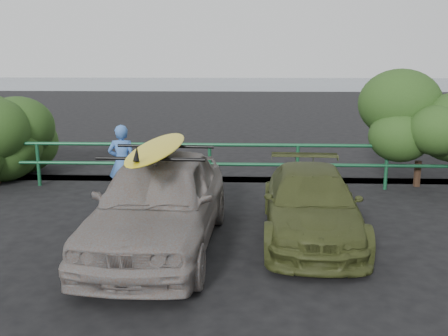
# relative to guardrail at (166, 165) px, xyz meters

# --- Properties ---
(ground) EXTENTS (80.00, 80.00, 0.00)m
(ground) POSITION_rel_guardrail_xyz_m (0.00, -5.00, -0.52)
(ground) COLOR black
(ocean) EXTENTS (200.00, 200.00, 0.00)m
(ocean) POSITION_rel_guardrail_xyz_m (0.00, 55.00, -0.52)
(ocean) COLOR slate
(ocean) RESTS_ON ground
(guardrail) EXTENTS (14.00, 0.08, 1.04)m
(guardrail) POSITION_rel_guardrail_xyz_m (0.00, 0.00, 0.00)
(guardrail) COLOR #154A2C
(guardrail) RESTS_ON ground
(shrub_right) EXTENTS (3.20, 2.40, 2.57)m
(shrub_right) POSITION_rel_guardrail_xyz_m (5.00, 0.50, 0.76)
(shrub_right) COLOR #274619
(shrub_right) RESTS_ON ground
(sedan) EXTENTS (1.98, 4.47, 1.49)m
(sedan) POSITION_rel_guardrail_xyz_m (0.49, -3.76, 0.23)
(sedan) COLOR slate
(sedan) RESTS_ON ground
(olive_vehicle) EXTENTS (1.72, 3.89, 1.11)m
(olive_vehicle) POSITION_rel_guardrail_xyz_m (2.91, -3.12, 0.03)
(olive_vehicle) COLOR #39401C
(olive_vehicle) RESTS_ON ground
(man) EXTENTS (0.60, 0.40, 1.60)m
(man) POSITION_rel_guardrail_xyz_m (-0.74, -1.12, 0.28)
(man) COLOR #3863AA
(man) RESTS_ON ground
(roof_rack) EXTENTS (1.63, 1.18, 0.05)m
(roof_rack) POSITION_rel_guardrail_xyz_m (0.49, -3.76, 1.00)
(roof_rack) COLOR black
(roof_rack) RESTS_ON sedan
(surfboard) EXTENTS (0.76, 3.00, 0.09)m
(surfboard) POSITION_rel_guardrail_xyz_m (0.49, -3.76, 1.07)
(surfboard) COLOR gold
(surfboard) RESTS_ON roof_rack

